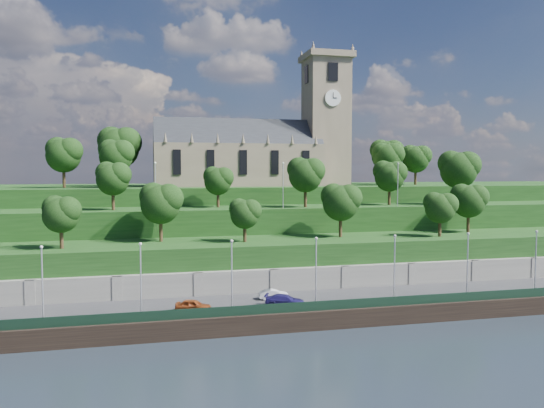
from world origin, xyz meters
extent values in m
plane|color=black|center=(0.00, 0.00, 0.00)|extent=(320.00, 320.00, 0.00)
cube|color=#2D2D30|center=(0.00, 6.00, 1.00)|extent=(160.00, 12.00, 2.00)
cube|color=black|center=(0.00, -0.05, 1.10)|extent=(160.00, 0.50, 2.20)
cube|color=black|center=(0.00, 0.60, 2.60)|extent=(160.00, 0.10, 1.20)
cube|color=slate|center=(0.00, 12.00, 2.50)|extent=(160.00, 2.00, 5.00)
cube|color=slate|center=(-35.00, 11.20, 2.50)|extent=(1.20, 0.60, 5.00)
cube|color=slate|center=(-25.00, 11.20, 2.50)|extent=(1.20, 0.60, 5.00)
cube|color=slate|center=(-15.00, 11.20, 2.50)|extent=(1.20, 0.60, 5.00)
cube|color=slate|center=(-5.00, 11.20, 2.50)|extent=(1.20, 0.60, 5.00)
cube|color=slate|center=(5.00, 11.20, 2.50)|extent=(1.20, 0.60, 5.00)
cube|color=slate|center=(15.00, 11.20, 2.50)|extent=(1.20, 0.60, 5.00)
cube|color=slate|center=(25.00, 11.20, 2.50)|extent=(1.20, 0.60, 5.00)
cube|color=slate|center=(35.00, 11.20, 2.50)|extent=(1.20, 0.60, 5.00)
cube|color=#153812|center=(0.00, 18.00, 4.00)|extent=(160.00, 12.00, 8.00)
cube|color=#153812|center=(0.00, 29.00, 6.00)|extent=(160.00, 10.00, 12.00)
cube|color=#153812|center=(0.00, 50.00, 7.50)|extent=(160.00, 32.00, 15.00)
cube|color=#71614F|center=(-4.00, 46.00, 19.00)|extent=(32.00, 12.00, 8.00)
cube|color=black|center=(-4.00, 46.00, 23.00)|extent=(32.00, 10.18, 10.18)
cone|color=#71614F|center=(-18.00, 40.00, 23.90)|extent=(0.70, 0.70, 1.80)
cone|color=#71614F|center=(-13.33, 40.00, 23.90)|extent=(0.70, 0.70, 1.80)
cone|color=#71614F|center=(-8.67, 40.00, 23.90)|extent=(0.70, 0.70, 1.80)
cone|color=#71614F|center=(-4.00, 40.00, 23.90)|extent=(0.70, 0.70, 1.80)
cone|color=#71614F|center=(0.67, 40.00, 23.90)|extent=(0.70, 0.70, 1.80)
cone|color=#71614F|center=(5.33, 40.00, 23.90)|extent=(0.70, 0.70, 1.80)
cone|color=#71614F|center=(10.00, 40.00, 23.90)|extent=(0.70, 0.70, 1.80)
cube|color=black|center=(-16.00, 39.92, 19.50)|extent=(1.40, 0.25, 4.50)
cube|color=black|center=(-10.00, 39.92, 19.50)|extent=(1.40, 0.25, 4.50)
cube|color=black|center=(-4.00, 39.92, 19.50)|extent=(1.40, 0.25, 4.50)
cube|color=black|center=(2.00, 39.92, 19.50)|extent=(1.40, 0.25, 4.50)
cube|color=black|center=(8.00, 39.92, 19.50)|extent=(1.40, 0.25, 4.50)
cube|color=#71614F|center=(14.00, 46.00, 27.50)|extent=(8.00, 8.00, 25.00)
cube|color=#71614F|center=(14.00, 46.00, 40.60)|extent=(9.20, 9.20, 1.20)
cone|color=#71614F|center=(10.00, 42.00, 41.80)|extent=(0.80, 0.80, 1.60)
cone|color=#71614F|center=(10.00, 50.00, 41.80)|extent=(0.80, 0.80, 1.60)
cone|color=#71614F|center=(18.00, 42.00, 41.80)|extent=(0.80, 0.80, 1.60)
cone|color=#71614F|center=(18.00, 50.00, 41.80)|extent=(0.80, 0.80, 1.60)
cube|color=black|center=(14.00, 41.92, 37.00)|extent=(2.00, 0.25, 3.50)
cube|color=black|center=(14.00, 50.08, 37.00)|extent=(2.00, 0.25, 3.50)
cube|color=black|center=(9.92, 46.00, 37.00)|extent=(0.25, 2.00, 3.50)
cube|color=black|center=(18.08, 46.00, 37.00)|extent=(0.25, 2.00, 3.50)
cylinder|color=white|center=(14.00, 41.88, 32.00)|extent=(3.20, 0.30, 3.20)
cylinder|color=white|center=(18.12, 46.00, 32.00)|extent=(0.30, 3.20, 3.20)
cube|color=black|center=(14.00, 41.70, 32.50)|extent=(0.12, 0.05, 1.10)
cube|color=black|center=(14.40, 41.70, 32.00)|extent=(0.80, 0.05, 0.12)
cylinder|color=#342314|center=(-32.07, 16.00, 9.48)|extent=(0.49, 0.49, 2.97)
sphere|color=black|center=(-32.07, 16.00, 12.35)|extent=(4.62, 4.62, 4.62)
sphere|color=black|center=(-31.14, 15.54, 13.05)|extent=(3.46, 3.46, 3.46)
sphere|color=black|center=(-32.87, 16.58, 13.28)|extent=(3.23, 3.23, 3.23)
cylinder|color=#342314|center=(-19.41, 20.00, 9.80)|extent=(0.52, 0.52, 3.60)
sphere|color=black|center=(-19.41, 20.00, 13.29)|extent=(5.61, 5.61, 5.61)
sphere|color=black|center=(-18.29, 19.44, 14.13)|extent=(4.21, 4.21, 4.21)
sphere|color=black|center=(-20.39, 20.70, 14.41)|extent=(3.93, 3.93, 3.93)
cylinder|color=#342314|center=(-7.88, 17.00, 9.32)|extent=(0.48, 0.48, 2.64)
sphere|color=black|center=(-7.88, 17.00, 11.87)|extent=(4.11, 4.11, 4.11)
sphere|color=black|center=(-7.06, 16.59, 12.49)|extent=(3.08, 3.08, 3.08)
sphere|color=black|center=(-8.60, 17.51, 12.70)|extent=(2.88, 2.88, 2.88)
cylinder|color=#342314|center=(7.18, 19.00, 9.75)|extent=(0.52, 0.52, 3.50)
sphere|color=black|center=(7.18, 19.00, 13.13)|extent=(5.45, 5.45, 5.45)
sphere|color=black|center=(8.27, 18.46, 13.95)|extent=(4.08, 4.08, 4.08)
sphere|color=black|center=(6.23, 19.68, 14.22)|extent=(3.81, 3.81, 3.81)
cylinder|color=#342314|center=(22.08, 16.00, 9.46)|extent=(0.49, 0.49, 2.92)
sphere|color=black|center=(22.08, 16.00, 12.28)|extent=(4.54, 4.54, 4.54)
sphere|color=black|center=(22.99, 15.55, 12.96)|extent=(3.41, 3.41, 3.41)
sphere|color=black|center=(21.28, 16.57, 13.19)|extent=(3.18, 3.18, 3.18)
cylinder|color=#342314|center=(29.58, 20.00, 9.70)|extent=(0.51, 0.51, 3.40)
sphere|color=black|center=(29.58, 20.00, 12.99)|extent=(5.29, 5.29, 5.29)
sphere|color=black|center=(30.64, 19.47, 13.78)|extent=(3.97, 3.97, 3.97)
sphere|color=black|center=(28.66, 20.66, 14.05)|extent=(3.70, 3.70, 3.70)
cylinder|color=#342314|center=(-26.33, 28.00, 13.60)|extent=(0.50, 0.50, 3.20)
sphere|color=black|center=(-26.33, 28.00, 16.69)|extent=(4.98, 4.98, 4.98)
sphere|color=black|center=(-25.33, 27.50, 17.44)|extent=(3.73, 3.73, 3.73)
sphere|color=black|center=(-27.20, 28.62, 17.69)|extent=(3.48, 3.48, 3.48)
cylinder|color=#342314|center=(-9.96, 30.00, 13.44)|extent=(0.49, 0.49, 2.89)
sphere|color=black|center=(-9.96, 30.00, 16.24)|extent=(4.49, 4.49, 4.49)
sphere|color=black|center=(-9.06, 29.55, 16.91)|extent=(3.37, 3.37, 3.37)
sphere|color=black|center=(-10.75, 30.56, 17.14)|extent=(3.15, 3.15, 3.15)
cylinder|color=#342314|center=(4.03, 27.00, 13.77)|extent=(0.52, 0.52, 3.54)
sphere|color=black|center=(4.03, 27.00, 17.19)|extent=(5.51, 5.51, 5.51)
sphere|color=black|center=(5.13, 26.45, 18.02)|extent=(4.13, 4.13, 4.13)
sphere|color=black|center=(3.07, 27.69, 18.30)|extent=(3.86, 3.86, 3.86)
cylinder|color=#342314|center=(19.92, 29.00, 13.67)|extent=(0.51, 0.51, 3.35)
sphere|color=black|center=(19.92, 29.00, 16.91)|extent=(5.21, 5.21, 5.21)
sphere|color=black|center=(20.96, 28.48, 17.69)|extent=(3.91, 3.91, 3.91)
sphere|color=black|center=(19.01, 29.65, 17.95)|extent=(3.65, 3.65, 3.65)
cylinder|color=#342314|center=(32.10, 27.00, 14.05)|extent=(0.54, 0.54, 4.11)
sphere|color=black|center=(32.10, 27.00, 18.03)|extent=(6.39, 6.39, 6.39)
sphere|color=black|center=(33.38, 26.36, 18.98)|extent=(4.79, 4.79, 4.79)
sphere|color=black|center=(30.98, 27.80, 19.30)|extent=(4.47, 4.47, 4.47)
cylinder|color=#342314|center=(-35.36, 42.00, 16.91)|extent=(0.53, 0.53, 3.81)
sphere|color=black|center=(-35.36, 42.00, 20.59)|extent=(5.93, 5.93, 5.93)
sphere|color=black|center=(-34.18, 41.41, 21.48)|extent=(4.45, 4.45, 4.45)
sphere|color=black|center=(-36.40, 42.74, 21.78)|extent=(4.15, 4.15, 4.15)
cylinder|color=#342314|center=(-26.41, 48.00, 17.43)|extent=(0.58, 0.58, 4.87)
sphere|color=black|center=(-26.41, 48.00, 22.14)|extent=(7.57, 7.57, 7.57)
sphere|color=black|center=(-24.89, 47.24, 23.27)|extent=(5.68, 5.68, 5.68)
sphere|color=black|center=(-27.73, 48.95, 23.65)|extent=(5.30, 5.30, 5.30)
cylinder|color=#342314|center=(-26.49, 40.00, 16.82)|extent=(0.52, 0.52, 3.65)
sphere|color=black|center=(-26.49, 40.00, 20.35)|extent=(5.68, 5.68, 5.68)
sphere|color=black|center=(-25.35, 39.43, 21.20)|extent=(4.26, 4.26, 4.26)
sphere|color=black|center=(-27.48, 40.71, 21.49)|extent=(3.97, 3.97, 3.97)
cylinder|color=#342314|center=(25.72, 42.00, 16.84)|extent=(0.52, 0.52, 3.67)
sphere|color=black|center=(25.72, 42.00, 20.39)|extent=(5.72, 5.72, 5.72)
sphere|color=black|center=(26.86, 41.43, 21.25)|extent=(4.29, 4.29, 4.29)
sphere|color=black|center=(24.72, 42.71, 21.53)|extent=(4.00, 4.00, 4.00)
cylinder|color=#342314|center=(29.25, 50.00, 17.09)|extent=(0.55, 0.55, 4.17)
sphere|color=black|center=(29.25, 50.00, 21.12)|extent=(6.49, 6.49, 6.49)
sphere|color=black|center=(30.55, 49.35, 22.09)|extent=(4.87, 4.87, 4.87)
sphere|color=black|center=(28.11, 50.81, 22.42)|extent=(4.54, 4.54, 4.54)
cylinder|color=#342314|center=(32.95, 44.00, 16.79)|extent=(0.52, 0.52, 3.57)
sphere|color=black|center=(32.95, 44.00, 20.24)|extent=(5.56, 5.56, 5.56)
sphere|color=black|center=(34.06, 43.44, 21.07)|extent=(4.17, 4.17, 4.17)
sphere|color=black|center=(31.97, 44.69, 21.35)|extent=(3.89, 3.89, 3.89)
cylinder|color=#B2B2B7|center=(-32.00, 2.50, 6.02)|extent=(0.16, 0.16, 8.03)
sphere|color=silver|center=(-32.00, 2.50, 10.15)|extent=(0.36, 0.36, 0.36)
cylinder|color=#B2B2B7|center=(-22.00, 2.50, 6.02)|extent=(0.16, 0.16, 8.03)
sphere|color=silver|center=(-22.00, 2.50, 10.15)|extent=(0.36, 0.36, 0.36)
cylinder|color=#B2B2B7|center=(-12.00, 2.50, 6.02)|extent=(0.16, 0.16, 8.03)
sphere|color=silver|center=(-12.00, 2.50, 10.15)|extent=(0.36, 0.36, 0.36)
cylinder|color=#B2B2B7|center=(-2.00, 2.50, 6.02)|extent=(0.16, 0.16, 8.03)
sphere|color=silver|center=(-2.00, 2.50, 10.15)|extent=(0.36, 0.36, 0.36)
cylinder|color=#B2B2B7|center=(8.00, 2.50, 6.02)|extent=(0.16, 0.16, 8.03)
sphere|color=silver|center=(8.00, 2.50, 10.15)|extent=(0.36, 0.36, 0.36)
cylinder|color=#B2B2B7|center=(18.00, 2.50, 6.02)|extent=(0.16, 0.16, 8.03)
sphere|color=silver|center=(18.00, 2.50, 10.15)|extent=(0.36, 0.36, 0.36)
cylinder|color=#B2B2B7|center=(28.00, 2.50, 6.02)|extent=(0.16, 0.16, 8.03)
sphere|color=silver|center=(28.00, 2.50, 10.15)|extent=(0.36, 0.36, 0.36)
cylinder|color=#B2B2B7|center=(-20.00, 26.00, 15.53)|extent=(0.16, 0.16, 7.07)
sphere|color=silver|center=(-20.00, 26.00, 19.19)|extent=(0.36, 0.36, 0.36)
cylinder|color=#B2B2B7|center=(0.00, 26.00, 15.53)|extent=(0.16, 0.16, 7.07)
sphere|color=silver|center=(0.00, 26.00, 19.19)|extent=(0.36, 0.36, 0.36)
cylinder|color=#B2B2B7|center=(20.00, 26.00, 15.53)|extent=(0.16, 0.16, 7.07)
sphere|color=silver|center=(20.00, 26.00, 19.19)|extent=(0.36, 0.36, 0.36)
imported|color=brown|center=(-16.25, 3.81, 2.70)|extent=(4.40, 2.95, 1.39)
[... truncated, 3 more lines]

